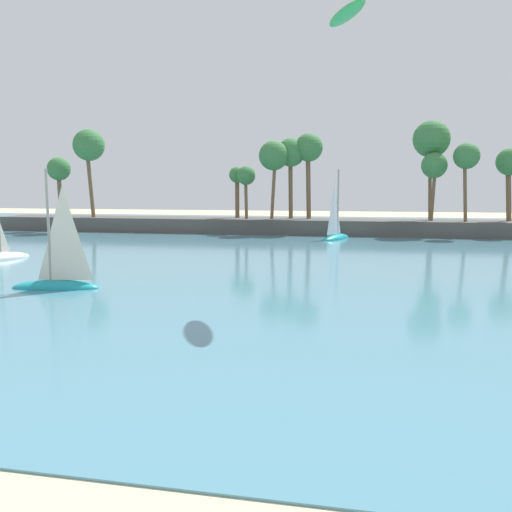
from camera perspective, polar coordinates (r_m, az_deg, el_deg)
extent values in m
cube|color=teal|center=(57.50, 8.41, 1.54)|extent=(220.00, 96.26, 0.06)
cube|color=#514C47|center=(65.52, 8.86, 2.97)|extent=(86.84, 6.00, 1.80)
cylinder|color=brown|center=(66.65, 5.45, 7.51)|extent=(0.73, 0.79, 8.47)
sphere|color=#38753D|center=(66.81, 5.49, 11.13)|extent=(3.34, 3.34, 3.34)
cylinder|color=brown|center=(65.23, 17.90, 6.21)|extent=(0.57, 0.63, 6.21)
sphere|color=#38753D|center=(65.28, 18.00, 8.93)|extent=(2.87, 2.87, 2.87)
cylinder|color=brown|center=(66.35, -1.04, 6.11)|extent=(0.56, 0.68, 5.17)
sphere|color=#38753D|center=(66.35, -1.04, 8.34)|extent=(2.24, 2.24, 2.24)
cylinder|color=brown|center=(67.10, 17.59, 7.55)|extent=(0.73, 0.49, 9.26)
sphere|color=#38753D|center=(67.32, 17.74, 11.48)|extent=(4.21, 4.21, 4.21)
cylinder|color=brown|center=(68.23, 24.71, 6.10)|extent=(0.91, 0.91, 6.63)
sphere|color=#38753D|center=(68.29, 24.86, 8.86)|extent=(3.07, 3.07, 3.07)
cylinder|color=brown|center=(74.66, -19.67, 6.17)|extent=(0.84, 0.79, 6.11)
sphere|color=#38753D|center=(74.69, -19.77, 8.50)|extent=(2.92, 2.92, 2.92)
cylinder|color=brown|center=(66.80, 3.61, 7.28)|extent=(0.60, 0.65, 7.91)
sphere|color=#38753D|center=(66.93, 3.63, 10.67)|extent=(3.40, 3.40, 3.40)
cylinder|color=brown|center=(68.51, -1.96, 6.20)|extent=(0.58, 0.64, 5.30)
sphere|color=#38753D|center=(68.52, -1.97, 8.41)|extent=(1.99, 1.99, 1.99)
cylinder|color=brown|center=(72.46, -16.82, 7.41)|extent=(0.84, 0.91, 8.99)
sphere|color=#38753D|center=(72.64, -16.95, 10.94)|extent=(3.90, 3.90, 3.90)
cylinder|color=brown|center=(64.85, 20.86, 6.51)|extent=(0.79, 0.49, 7.16)
sphere|color=#38753D|center=(64.94, 21.00, 9.66)|extent=(2.83, 2.83, 2.83)
cylinder|color=brown|center=(65.57, 1.82, 7.11)|extent=(0.83, 0.64, 7.48)
sphere|color=#38753D|center=(65.68, 1.83, 10.36)|extent=(3.48, 3.48, 3.48)
ellipsoid|color=teal|center=(59.63, 8.32, 1.77)|extent=(3.45, 5.71, 1.10)
cylinder|color=gray|center=(59.64, 8.50, 5.59)|extent=(0.16, 0.16, 6.85)
pyramid|color=silver|center=(58.81, 8.12, 5.08)|extent=(1.02, 2.37, 5.82)
ellipsoid|color=teal|center=(32.13, -20.06, -3.17)|extent=(4.99, 2.32, 0.96)
cylinder|color=gray|center=(31.81, -20.73, 3.03)|extent=(0.14, 0.14, 6.01)
pyramid|color=silver|center=(31.54, -19.31, 2.24)|extent=(2.15, 0.55, 5.11)
ellipsoid|color=green|center=(29.43, 9.37, 23.56)|extent=(2.77, 4.19, 0.99)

